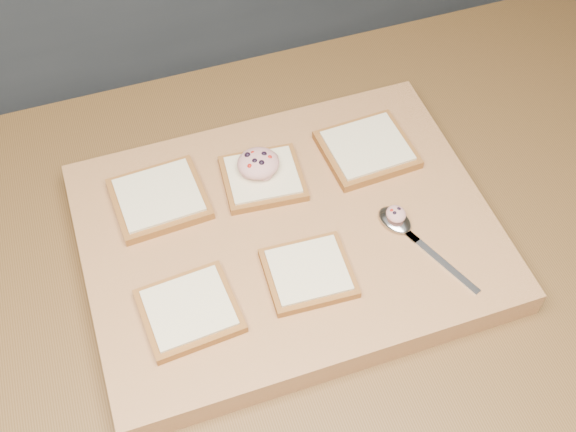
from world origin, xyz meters
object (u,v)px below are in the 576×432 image
object	(u,v)px
cutting_board	(288,236)
spoon	(402,226)
tuna_salad_dollop	(258,163)
bread_far_center	(263,178)

from	to	relation	value
cutting_board	spoon	xyz separation A→B (m)	(0.15, -0.05, 0.03)
cutting_board	spoon	size ratio (longest dim) A/B	3.23
tuna_salad_dollop	cutting_board	bearing A→B (deg)	-83.74
cutting_board	spoon	bearing A→B (deg)	-19.73
tuna_salad_dollop	bread_far_center	bearing A→B (deg)	-72.28
bread_far_center	tuna_salad_dollop	world-z (taller)	tuna_salad_dollop
bread_far_center	tuna_salad_dollop	distance (m)	0.02
cutting_board	tuna_salad_dollop	world-z (taller)	tuna_salad_dollop
spoon	cutting_board	bearing A→B (deg)	160.27
bread_far_center	tuna_salad_dollop	xyz separation A→B (m)	(-0.00, 0.01, 0.02)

